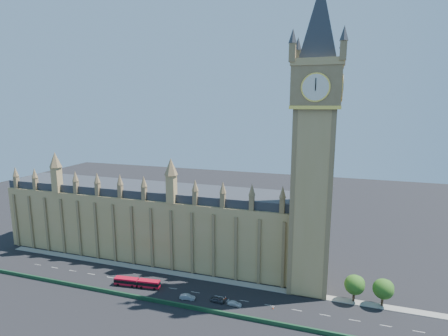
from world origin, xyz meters
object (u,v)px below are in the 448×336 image
(car_silver, at_px, (188,297))
(car_white, at_px, (234,304))
(red_bus, at_px, (137,283))
(car_grey, at_px, (217,300))

(car_silver, distance_m, car_white, 14.79)
(red_bus, height_order, car_grey, red_bus)
(red_bus, distance_m, car_white, 33.75)
(car_grey, height_order, car_white, car_grey)
(red_bus, relative_size, car_grey, 3.66)
(red_bus, xyz_separation_m, car_silver, (18.99, -1.99, -0.62))
(red_bus, distance_m, car_silver, 19.10)
(car_grey, relative_size, car_white, 0.96)
(red_bus, height_order, car_silver, red_bus)
(car_grey, xyz_separation_m, car_silver, (-9.30, -1.40, 0.05))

